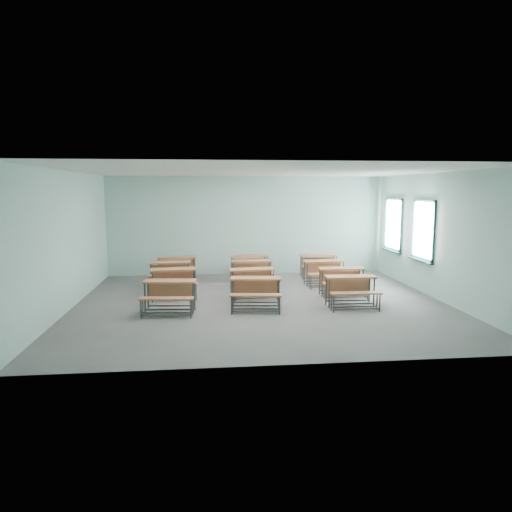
# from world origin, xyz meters

# --- Properties ---
(room) EXTENTS (9.04, 8.04, 3.24)m
(room) POSITION_xyz_m (0.08, 0.03, 1.60)
(room) COLOR slate
(room) RESTS_ON ground
(desk_unit_r0c0) EXTENTS (1.24, 0.89, 0.73)m
(desk_unit_r0c0) POSITION_xyz_m (-2.16, -0.67, 0.49)
(desk_unit_r0c0) COLOR #AA623D
(desk_unit_r0c0) RESTS_ON ground
(desk_unit_r0c1) EXTENTS (1.25, 0.91, 0.73)m
(desk_unit_r0c1) POSITION_xyz_m (-0.19, -0.55, 0.49)
(desk_unit_r0c1) COLOR #AA623D
(desk_unit_r0c1) RESTS_ON ground
(desk_unit_r0c2) EXTENTS (1.18, 0.80, 0.73)m
(desk_unit_r0c2) POSITION_xyz_m (2.07, -0.60, 0.49)
(desk_unit_r0c2) COLOR #AA623D
(desk_unit_r0c2) RESTS_ON ground
(desk_unit_r1c0) EXTENTS (1.24, 0.89, 0.73)m
(desk_unit_r1c0) POSITION_xyz_m (-2.18, 0.87, 0.49)
(desk_unit_r1c0) COLOR #AA623D
(desk_unit_r1c0) RESTS_ON ground
(desk_unit_r1c1) EXTENTS (1.24, 0.90, 0.73)m
(desk_unit_r1c1) POSITION_xyz_m (-0.13, 0.68, 0.49)
(desk_unit_r1c1) COLOR #AA623D
(desk_unit_r1c1) RESTS_ON ground
(desk_unit_r1c2) EXTENTS (1.19, 0.81, 0.73)m
(desk_unit_r1c2) POSITION_xyz_m (2.20, 0.54, 0.49)
(desk_unit_r1c2) COLOR #AA623D
(desk_unit_r1c2) RESTS_ON ground
(desk_unit_r2c0) EXTENTS (1.21, 0.85, 0.73)m
(desk_unit_r2c0) POSITION_xyz_m (-2.37, 2.07, 0.49)
(desk_unit_r2c0) COLOR #AA623D
(desk_unit_r2c0) RESTS_ON ground
(desk_unit_r2c1) EXTENTS (1.18, 0.79, 0.73)m
(desk_unit_r2c1) POSITION_xyz_m (-0.03, 2.05, 0.49)
(desk_unit_r2c1) COLOR #AA623D
(desk_unit_r2c1) RESTS_ON ground
(desk_unit_r2c2) EXTENTS (1.22, 0.85, 0.73)m
(desk_unit_r2c2) POSITION_xyz_m (2.07, 1.84, 0.49)
(desk_unit_r2c2) COLOR #AA623D
(desk_unit_r2c2) RESTS_ON ground
(desk_unit_r3c0) EXTENTS (1.22, 0.86, 0.73)m
(desk_unit_r3c0) POSITION_xyz_m (-2.24, 3.05, 0.49)
(desk_unit_r3c0) COLOR #AA623D
(desk_unit_r3c0) RESTS_ON ground
(desk_unit_r3c1) EXTENTS (1.27, 0.93, 0.73)m
(desk_unit_r3c1) POSITION_xyz_m (0.02, 3.14, 0.49)
(desk_unit_r3c1) COLOR #AA623D
(desk_unit_r3c1) RESTS_ON ground
(desk_unit_r3c2) EXTENTS (1.22, 0.85, 0.73)m
(desk_unit_r3c2) POSITION_xyz_m (2.19, 3.06, 0.49)
(desk_unit_r3c2) COLOR #AA623D
(desk_unit_r3c2) RESTS_ON ground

